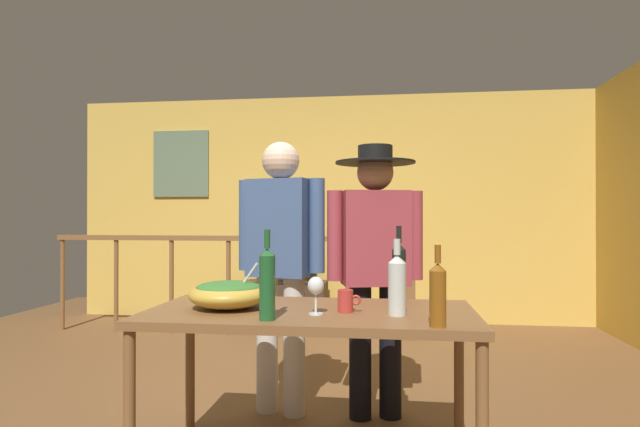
% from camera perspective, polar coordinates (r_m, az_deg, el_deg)
% --- Properties ---
extents(ground_plane, '(7.65, 7.65, 0.00)m').
position_cam_1_polar(ground_plane, '(3.62, -4.26, -19.37)').
color(ground_plane, brown).
extents(back_wall, '(5.88, 0.10, 2.56)m').
position_cam_1_polar(back_wall, '(6.04, 0.87, 0.57)').
color(back_wall, gold).
rests_on(back_wall, ground_plane).
extents(framed_picture, '(0.67, 0.03, 0.78)m').
position_cam_1_polar(framed_picture, '(6.46, -14.83, 5.23)').
color(framed_picture, '#5E7359').
extents(stair_railing, '(3.67, 0.10, 1.04)m').
position_cam_1_polar(stair_railing, '(5.23, -4.44, -6.05)').
color(stair_railing, brown).
rests_on(stair_railing, ground_plane).
extents(tv_console, '(0.90, 0.40, 0.47)m').
position_cam_1_polar(tv_console, '(5.84, -3.80, -9.67)').
color(tv_console, '#38281E').
rests_on(tv_console, ground_plane).
extents(flat_screen_tv, '(0.60, 0.12, 0.43)m').
position_cam_1_polar(flat_screen_tv, '(5.75, -3.86, -4.91)').
color(flat_screen_tv, black).
rests_on(flat_screen_tv, tv_console).
extents(serving_table, '(1.52, 0.76, 0.75)m').
position_cam_1_polar(serving_table, '(2.51, -1.03, -11.95)').
color(serving_table, brown).
rests_on(serving_table, ground_plane).
extents(salad_bowl, '(0.38, 0.38, 0.22)m').
position_cam_1_polar(salad_bowl, '(2.56, -9.89, -8.49)').
color(salad_bowl, gold).
rests_on(salad_bowl, serving_table).
extents(wine_glass, '(0.07, 0.07, 0.17)m').
position_cam_1_polar(wine_glass, '(2.36, -0.46, -8.03)').
color(wine_glass, silver).
rests_on(wine_glass, serving_table).
extents(wine_bottle_clear, '(0.08, 0.08, 0.34)m').
position_cam_1_polar(wine_bottle_clear, '(2.36, 8.35, -7.54)').
color(wine_bottle_clear, silver).
rests_on(wine_bottle_clear, serving_table).
extents(wine_bottle_amber, '(0.07, 0.07, 0.32)m').
position_cam_1_polar(wine_bottle_amber, '(2.15, 12.66, -8.45)').
color(wine_bottle_amber, brown).
rests_on(wine_bottle_amber, serving_table).
extents(wine_bottle_dark, '(0.07, 0.07, 0.39)m').
position_cam_1_polar(wine_bottle_dark, '(2.69, 8.56, -6.26)').
color(wine_bottle_dark, black).
rests_on(wine_bottle_dark, serving_table).
extents(wine_bottle_green, '(0.07, 0.07, 0.38)m').
position_cam_1_polar(wine_bottle_green, '(2.24, -5.75, -7.45)').
color(wine_bottle_green, '#1E5628').
rests_on(wine_bottle_green, serving_table).
extents(mug_red, '(0.11, 0.07, 0.10)m').
position_cam_1_polar(mug_red, '(2.42, 2.82, -9.45)').
color(mug_red, '#B7332D').
rests_on(mug_red, serving_table).
extents(person_standing_left, '(0.55, 0.30, 1.63)m').
position_cam_1_polar(person_standing_left, '(3.18, -4.29, -4.31)').
color(person_standing_left, beige).
rests_on(person_standing_left, ground_plane).
extents(person_standing_right, '(0.56, 0.47, 1.60)m').
position_cam_1_polar(person_standing_right, '(3.12, 6.01, -4.59)').
color(person_standing_right, black).
rests_on(person_standing_right, ground_plane).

